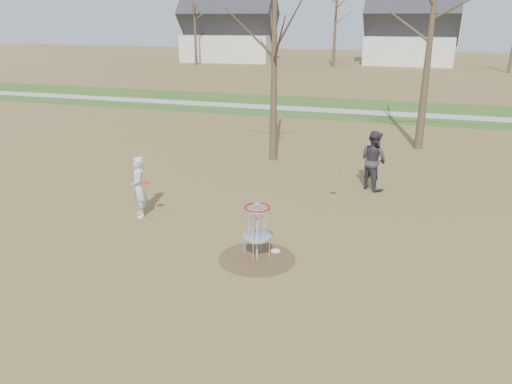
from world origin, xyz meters
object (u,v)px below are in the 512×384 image
disc_grounded (276,251)px  disc_golf_basket (257,223)px  player_standing (139,187)px  player_throwing (373,160)px

disc_grounded → disc_golf_basket: 1.06m
disc_golf_basket → disc_grounded: bearing=57.2°
player_standing → disc_grounded: size_ratio=7.89×
player_throwing → disc_golf_basket: (-2.07, -5.96, -0.05)m
disc_grounded → disc_golf_basket: size_ratio=0.16×
player_throwing → disc_grounded: (-1.76, -5.48, -0.95)m
disc_grounded → player_throwing: bearing=72.2°
player_standing → disc_grounded: player_standing is taller
player_standing → player_throwing: (6.00, 4.42, 0.10)m
player_standing → disc_golf_basket: bearing=31.5°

